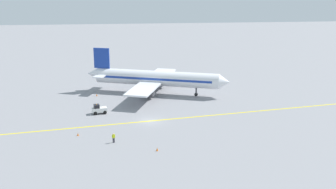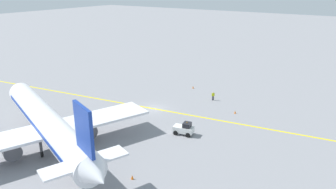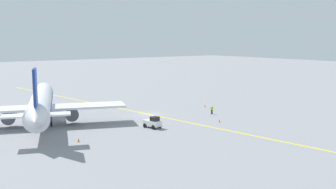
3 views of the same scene
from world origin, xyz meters
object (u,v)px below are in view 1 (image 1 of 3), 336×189
object	(u,v)px
traffic_cone_near_nose	(78,134)
traffic_cone_by_wingtip	(97,95)
ground_crew_worker	(114,137)
traffic_cone_mid_apron	(157,149)
airplane_at_gate	(155,79)
baggage_tug_white	(99,109)

from	to	relation	value
traffic_cone_near_nose	traffic_cone_by_wingtip	world-z (taller)	same
ground_crew_worker	traffic_cone_mid_apron	distance (m)	8.12
ground_crew_worker	traffic_cone_mid_apron	size ratio (longest dim) A/B	3.05
airplane_at_gate	traffic_cone_near_nose	world-z (taller)	airplane_at_gate
airplane_at_gate	traffic_cone_near_nose	size ratio (longest dim) A/B	62.36
traffic_cone_near_nose	traffic_cone_mid_apron	size ratio (longest dim) A/B	1.00
traffic_cone_near_nose	ground_crew_worker	bearing A→B (deg)	57.93
airplane_at_gate	baggage_tug_white	size ratio (longest dim) A/B	10.59
airplane_at_gate	traffic_cone_near_nose	xyz separation A→B (m)	(26.06, -15.93, -3.43)
ground_crew_worker	traffic_cone_by_wingtip	size ratio (longest dim) A/B	3.05
ground_crew_worker	traffic_cone_near_nose	world-z (taller)	ground_crew_worker
baggage_tug_white	ground_crew_worker	distance (m)	16.20
traffic_cone_by_wingtip	baggage_tug_white	bearing A→B (deg)	4.97
baggage_tug_white	ground_crew_worker	size ratio (longest dim) A/B	1.93
ground_crew_worker	airplane_at_gate	bearing A→B (deg)	162.08
airplane_at_gate	baggage_tug_white	distance (m)	19.25
ground_crew_worker	traffic_cone_by_wingtip	bearing A→B (deg)	-171.66
baggage_tug_white	traffic_cone_mid_apron	xyz separation A→B (m)	(20.15, 10.01, -0.63)
traffic_cone_near_nose	baggage_tug_white	bearing A→B (deg)	165.45
airplane_at_gate	ground_crew_worker	distance (m)	31.62
baggage_tug_white	ground_crew_worker	bearing A→B (deg)	11.16
baggage_tug_white	airplane_at_gate	bearing A→B (deg)	137.67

